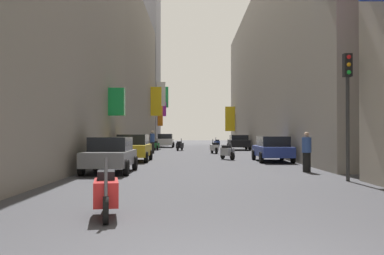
% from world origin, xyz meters
% --- Properties ---
extents(ground_plane, '(140.00, 140.00, 0.00)m').
position_xyz_m(ground_plane, '(0.00, 30.00, 0.00)').
color(ground_plane, '#38383D').
extents(building_left_near, '(7.32, 25.28, 12.37)m').
position_xyz_m(building_left_near, '(-7.99, 12.63, 6.18)').
color(building_left_near, gray).
rests_on(building_left_near, ground).
extents(building_left_mid_a, '(7.15, 25.11, 13.68)m').
position_xyz_m(building_left_mid_a, '(-8.00, 37.84, 6.84)').
color(building_left_mid_a, gray).
rests_on(building_left_mid_a, ground).
extents(building_left_mid_c, '(7.19, 8.61, 21.61)m').
position_xyz_m(building_left_mid_c, '(-7.98, 55.70, 10.78)').
color(building_left_mid_c, gray).
rests_on(building_left_mid_c, ground).
extents(building_right_mid_b, '(7.24, 47.54, 14.16)m').
position_xyz_m(building_right_mid_b, '(8.00, 36.23, 7.08)').
color(building_right_mid_b, gray).
rests_on(building_right_mid_b, ground).
extents(parked_car_black, '(1.96, 4.22, 1.42)m').
position_xyz_m(parked_car_black, '(3.89, 38.50, 0.76)').
color(parked_car_black, black).
rests_on(parked_car_black, ground).
extents(parked_car_grey, '(1.84, 3.90, 1.41)m').
position_xyz_m(parked_car_grey, '(-3.80, 13.26, 0.74)').
color(parked_car_grey, slate).
rests_on(parked_car_grey, ground).
extents(parked_car_blue, '(1.84, 4.48, 1.40)m').
position_xyz_m(parked_car_blue, '(3.94, 20.48, 0.74)').
color(parked_car_blue, navy).
rests_on(parked_car_blue, ground).
extents(parked_car_yellow, '(1.94, 4.00, 1.51)m').
position_xyz_m(parked_car_yellow, '(-3.86, 20.75, 0.78)').
color(parked_car_yellow, gold).
rests_on(parked_car_yellow, ground).
extents(parked_car_white, '(1.96, 3.97, 1.52)m').
position_xyz_m(parked_car_white, '(-3.56, 46.66, 0.79)').
color(parked_car_white, white).
rests_on(parked_car_white, ground).
extents(scooter_blue, '(0.67, 1.75, 1.13)m').
position_xyz_m(scooter_blue, '(2.37, 48.64, 0.46)').
color(scooter_blue, '#2D4CAD').
rests_on(scooter_blue, ground).
extents(scooter_black, '(0.70, 1.90, 1.13)m').
position_xyz_m(scooter_black, '(-1.66, 36.83, 0.46)').
color(scooter_black, black).
rests_on(scooter_black, ground).
extents(scooter_red, '(0.63, 1.83, 1.13)m').
position_xyz_m(scooter_red, '(-2.15, 3.55, 0.46)').
color(scooter_red, red).
rests_on(scooter_red, ground).
extents(scooter_white, '(0.65, 1.76, 1.13)m').
position_xyz_m(scooter_white, '(1.19, 30.70, 0.46)').
color(scooter_white, silver).
rests_on(scooter_white, ground).
extents(scooter_silver, '(0.80, 1.69, 1.13)m').
position_xyz_m(scooter_silver, '(1.57, 22.42, 0.46)').
color(scooter_silver, '#ADADB2').
rests_on(scooter_silver, ground).
extents(scooter_green, '(0.72, 1.84, 1.13)m').
position_xyz_m(scooter_green, '(-3.91, 37.73, 0.46)').
color(scooter_green, '#287F3D').
rests_on(scooter_green, ground).
extents(pedestrian_crossing, '(0.40, 0.40, 1.79)m').
position_xyz_m(pedestrian_crossing, '(-3.71, 31.50, 0.90)').
color(pedestrian_crossing, black).
rests_on(pedestrian_crossing, ground).
extents(pedestrian_near_left, '(0.47, 0.47, 1.62)m').
position_xyz_m(pedestrian_near_left, '(4.10, 13.54, 0.81)').
color(pedestrian_near_left, black).
rests_on(pedestrian_near_left, ground).
extents(traffic_light_near_corner, '(0.26, 0.34, 4.18)m').
position_xyz_m(traffic_light_near_corner, '(4.56, 9.97, 2.85)').
color(traffic_light_near_corner, '#2D2D2D').
rests_on(traffic_light_near_corner, ground).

